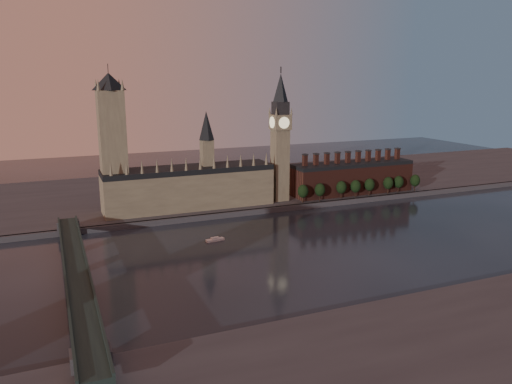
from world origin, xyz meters
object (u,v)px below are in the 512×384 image
big_ben (280,136)px  westminster_bridge (77,273)px  victoria_tower (112,140)px  river_boat (215,239)px

big_ben → westminster_bridge: 205.83m
victoria_tower → westminster_bridge: victoria_tower is taller
westminster_bridge → river_boat: bearing=26.6°
westminster_bridge → river_boat: size_ratio=16.13×
river_boat → big_ben: bearing=33.5°
victoria_tower → river_boat: size_ratio=8.71×
westminster_bridge → big_ben: bearing=34.3°
big_ben → river_boat: size_ratio=8.63×
big_ben → westminster_bridge: size_ratio=0.54×
victoria_tower → river_boat: (51.36, -74.38, -58.17)m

